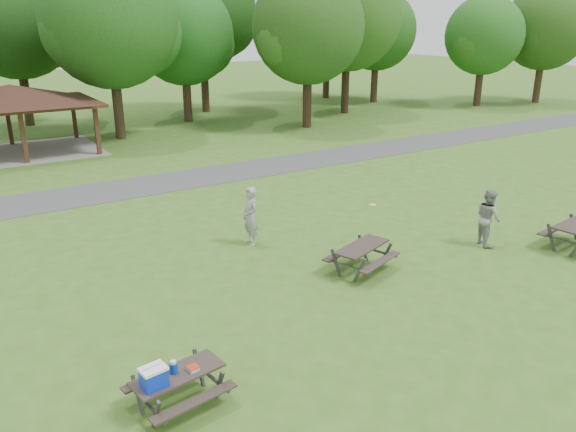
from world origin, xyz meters
The scene contains 18 objects.
ground centered at (0.00, 0.00, 0.00)m, with size 160.00×160.00×0.00m, color #36621C.
asphalt_path centered at (0.00, 14.00, 0.01)m, with size 120.00×3.20×0.02m, color #414143.
pavilion centered at (-4.00, 24.00, 3.06)m, with size 8.60×7.01×3.76m.
tree_row_e centered at (2.10, 25.03, 6.78)m, with size 8.40×8.00×11.02m.
tree_row_f centered at (8.09, 28.53, 5.84)m, with size 7.35×7.00×9.55m.
tree_row_g centered at (14.09, 22.03, 6.33)m, with size 7.77×7.40×10.25m.
tree_row_h centered at (20.10, 25.53, 7.03)m, with size 8.61×8.20×11.37m.
tree_row_i centered at (26.08, 29.03, 5.91)m, with size 7.14×6.80×9.52m.
tree_row_j centered at (32.08, 22.53, 5.56)m, with size 6.72×6.40×8.96m.
tree_deep_b centered at (-1.90, 33.03, 6.89)m, with size 8.40×8.00×11.13m.
tree_deep_c centered at (11.10, 32.03, 7.44)m, with size 8.82×8.40×11.90m.
tree_deep_d centered at (24.10, 33.53, 7.03)m, with size 8.40×8.00×11.27m.
tree_flank_right centered at (38.09, 21.03, 6.15)m, with size 7.56×7.20×9.97m.
picnic_table_near centered at (-4.88, -1.14, 0.70)m, with size 1.94×1.64×1.22m.
picnic_table_middle centered at (2.18, 1.81, 0.61)m, with size 2.30×2.06×0.83m.
frisbee_in_flight centered at (3.78, 3.26, 1.38)m, with size 0.28×0.28×0.02m.
frisbee_thrower centered at (0.43, 5.40, 0.98)m, with size 0.71×0.47×1.96m, color #969698.
frisbee_catcher centered at (6.98, 1.21, 0.94)m, with size 0.92×0.72×1.89m, color gray.
Camera 1 is at (-7.80, -9.83, 7.09)m, focal length 35.00 mm.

